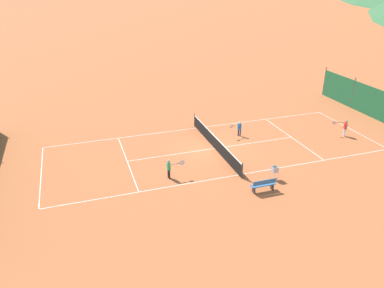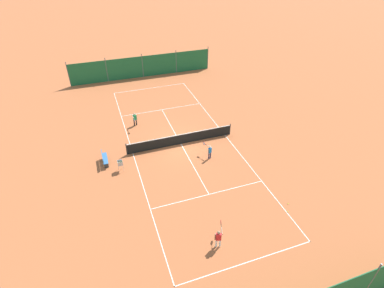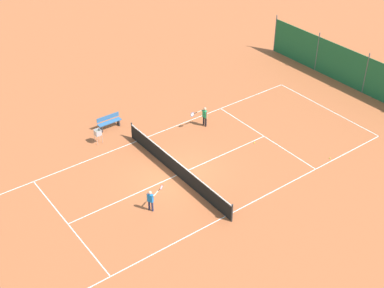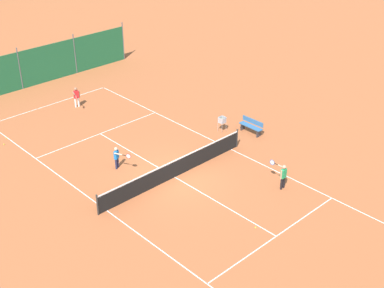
% 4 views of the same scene
% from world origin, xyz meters
% --- Properties ---
extents(ground_plane, '(600.00, 600.00, 0.00)m').
position_xyz_m(ground_plane, '(0.00, 0.00, 0.00)').
color(ground_plane, '#B25B33').
extents(court_line_markings, '(8.25, 23.85, 0.01)m').
position_xyz_m(court_line_markings, '(0.00, 0.00, 0.00)').
color(court_line_markings, white).
rests_on(court_line_markings, ground).
extents(tennis_net, '(9.18, 0.08, 1.06)m').
position_xyz_m(tennis_net, '(0.00, 0.00, 0.50)').
color(tennis_net, '#2D2D2D').
rests_on(tennis_net, ground).
extents(player_far_baseline, '(0.72, 1.00, 1.32)m').
position_xyz_m(player_far_baseline, '(1.06, 10.40, 0.77)').
color(player_far_baseline, white).
rests_on(player_far_baseline, ground).
extents(player_far_service, '(0.43, 1.04, 1.20)m').
position_xyz_m(player_far_service, '(-1.53, 2.62, 0.70)').
color(player_far_service, '#23284C').
rests_on(player_far_service, ground).
extents(player_near_service, '(0.44, 1.06, 1.29)m').
position_xyz_m(player_near_service, '(3.08, -4.25, 0.75)').
color(player_near_service, black).
rests_on(player_near_service, ground).
extents(tennis_ball_alley_left, '(0.07, 0.07, 0.07)m').
position_xyz_m(tennis_ball_alley_left, '(-0.21, -5.43, 0.03)').
color(tennis_ball_alley_left, '#CCE033').
rests_on(tennis_ball_alley_left, ground).
extents(tennis_ball_near_corner, '(0.07, 0.07, 0.07)m').
position_xyz_m(tennis_ball_near_corner, '(-4.61, 8.95, 0.03)').
color(tennis_ball_near_corner, '#CCE033').
rests_on(tennis_ball_near_corner, ground).
extents(tennis_ball_mid_court, '(0.07, 0.07, 0.07)m').
position_xyz_m(tennis_ball_mid_court, '(-4.17, 9.53, 0.03)').
color(tennis_ball_mid_court, '#CCE033').
rests_on(tennis_ball_mid_court, ground).
extents(tennis_ball_far_corner, '(0.07, 0.07, 0.07)m').
position_xyz_m(tennis_ball_far_corner, '(-3.89, -7.79, 0.03)').
color(tennis_ball_far_corner, '#CCE033').
rests_on(tennis_ball_far_corner, ground).
extents(ball_hopper, '(0.36, 0.36, 0.89)m').
position_xyz_m(ball_hopper, '(5.30, 1.85, 0.66)').
color(ball_hopper, '#B7B7BC').
rests_on(ball_hopper, ground).
extents(courtside_bench, '(0.36, 1.50, 0.84)m').
position_xyz_m(courtside_bench, '(6.34, 0.53, 0.45)').
color(courtside_bench, '#336699').
rests_on(courtside_bench, ground).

